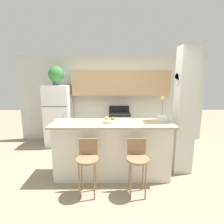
{
  "coord_description": "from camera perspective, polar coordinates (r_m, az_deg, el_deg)",
  "views": [
    {
      "loc": [
        -0.02,
        -3.18,
        1.94
      ],
      "look_at": [
        0.0,
        0.73,
        1.14
      ],
      "focal_mm": 28.0,
      "sensor_mm": 36.0,
      "label": 1
    }
  ],
  "objects": [
    {
      "name": "bar_stool_left",
      "position": [
        2.97,
        -7.98,
        -15.02
      ],
      "size": [
        0.36,
        0.36,
        0.93
      ],
      "color": "olive",
      "rests_on": "ground_plane"
    },
    {
      "name": "potted_plant_on_fridge",
      "position": [
        5.13,
        -17.73,
        11.46
      ],
      "size": [
        0.43,
        0.43,
        0.51
      ],
      "color": "#4C4C51",
      "rests_on": "refrigerator"
    },
    {
      "name": "refrigerator",
      "position": [
        5.24,
        -16.98,
        -1.0
      ],
      "size": [
        0.69,
        0.69,
        1.7
      ],
      "color": "white",
      "rests_on": "ground_plane"
    },
    {
      "name": "counter_bar",
      "position": [
        3.47,
        0.07,
        -12.09
      ],
      "size": [
        2.28,
        0.69,
        1.09
      ],
      "color": "silver",
      "rests_on": "ground_plane"
    },
    {
      "name": "bar_stool_right",
      "position": [
        2.97,
        8.27,
        -14.97
      ],
      "size": [
        0.36,
        0.36,
        0.93
      ],
      "color": "olive",
      "rests_on": "ground_plane"
    },
    {
      "name": "wall_back",
      "position": [
        5.24,
        1.14,
        6.42
      ],
      "size": [
        5.6,
        0.38,
        2.55
      ],
      "color": "silver",
      "rests_on": "ground_plane"
    },
    {
      "name": "fruit_bowl",
      "position": [
        3.28,
        -0.77,
        -2.85
      ],
      "size": [
        0.24,
        0.24,
        0.12
      ],
      "color": "silver",
      "rests_on": "counter_bar"
    },
    {
      "name": "ground_plane",
      "position": [
        3.73,
        0.07,
        -19.85
      ],
      "size": [
        14.0,
        14.0,
        0.0
      ],
      "primitive_type": "plane",
      "color": "gray"
    },
    {
      "name": "stove_range",
      "position": [
        5.18,
        2.44,
        -5.1
      ],
      "size": [
        0.61,
        0.59,
        1.07
      ],
      "color": "silver",
      "rests_on": "ground_plane"
    },
    {
      "name": "pillar_right",
      "position": [
        3.73,
        22.6,
        0.4
      ],
      "size": [
        0.38,
        0.32,
        2.55
      ],
      "color": "silver",
      "rests_on": "ground_plane"
    },
    {
      "name": "orchid_vase",
      "position": [
        3.49,
        15.95,
        -1.3
      ],
      "size": [
        0.15,
        0.15,
        0.49
      ],
      "color": "white",
      "rests_on": "counter_bar"
    }
  ]
}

